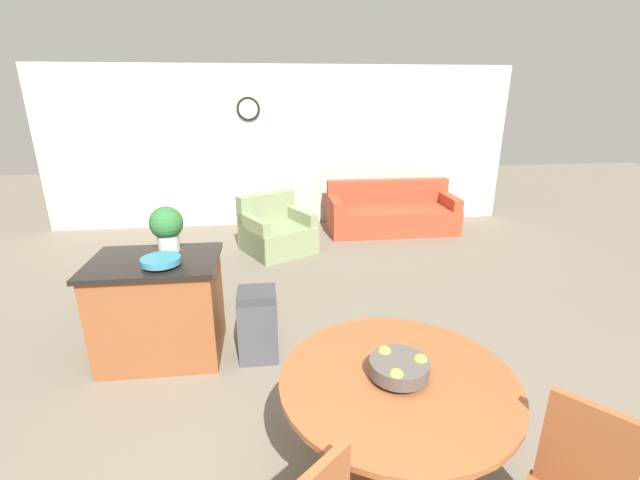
{
  "coord_description": "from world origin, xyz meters",
  "views": [
    {
      "loc": [
        -0.23,
        -1.19,
        2.26
      ],
      "look_at": [
        0.2,
        2.5,
        0.97
      ],
      "focal_mm": 24.0,
      "sensor_mm": 36.0,
      "label": 1
    }
  ],
  "objects_px": {
    "fruit_bowl": "(399,367)",
    "dining_table": "(396,404)",
    "kitchen_island": "(160,308)",
    "potted_plant": "(167,226)",
    "trash_bin": "(258,325)",
    "teal_bowl": "(161,261)",
    "armchair": "(276,232)",
    "couch": "(391,214)"
  },
  "relations": [
    {
      "from": "fruit_bowl",
      "to": "dining_table",
      "type": "bearing_deg",
      "value": -179.93
    },
    {
      "from": "kitchen_island",
      "to": "fruit_bowl",
      "type": "bearing_deg",
      "value": -43.67
    },
    {
      "from": "potted_plant",
      "to": "trash_bin",
      "type": "xyz_separation_m",
      "value": [
        0.76,
        -0.34,
        -0.83
      ]
    },
    {
      "from": "dining_table",
      "to": "potted_plant",
      "type": "relative_size",
      "value": 3.25
    },
    {
      "from": "fruit_bowl",
      "to": "kitchen_island",
      "type": "height_order",
      "value": "kitchen_island"
    },
    {
      "from": "fruit_bowl",
      "to": "teal_bowl",
      "type": "xyz_separation_m",
      "value": [
        -1.56,
        1.43,
        0.13
      ]
    },
    {
      "from": "kitchen_island",
      "to": "trash_bin",
      "type": "relative_size",
      "value": 1.64
    },
    {
      "from": "fruit_bowl",
      "to": "trash_bin",
      "type": "xyz_separation_m",
      "value": [
        -0.81,
        1.44,
        -0.52
      ]
    },
    {
      "from": "dining_table",
      "to": "fruit_bowl",
      "type": "bearing_deg",
      "value": 0.07
    },
    {
      "from": "fruit_bowl",
      "to": "armchair",
      "type": "distance_m",
      "value": 4.26
    },
    {
      "from": "trash_bin",
      "to": "armchair",
      "type": "bearing_deg",
      "value": 85.46
    },
    {
      "from": "teal_bowl",
      "to": "potted_plant",
      "type": "distance_m",
      "value": 0.4
    },
    {
      "from": "fruit_bowl",
      "to": "trash_bin",
      "type": "bearing_deg",
      "value": 119.44
    },
    {
      "from": "kitchen_island",
      "to": "potted_plant",
      "type": "xyz_separation_m",
      "value": [
        0.09,
        0.2,
        0.69
      ]
    },
    {
      "from": "potted_plant",
      "to": "couch",
      "type": "height_order",
      "value": "potted_plant"
    },
    {
      "from": "armchair",
      "to": "teal_bowl",
      "type": "bearing_deg",
      "value": -137.77
    },
    {
      "from": "fruit_bowl",
      "to": "couch",
      "type": "relative_size",
      "value": 0.15
    },
    {
      "from": "trash_bin",
      "to": "couch",
      "type": "relative_size",
      "value": 0.31
    },
    {
      "from": "dining_table",
      "to": "trash_bin",
      "type": "relative_size",
      "value": 2.01
    },
    {
      "from": "kitchen_island",
      "to": "trash_bin",
      "type": "distance_m",
      "value": 0.87
    },
    {
      "from": "trash_bin",
      "to": "armchair",
      "type": "height_order",
      "value": "armchair"
    },
    {
      "from": "teal_bowl",
      "to": "armchair",
      "type": "distance_m",
      "value": 3.0
    },
    {
      "from": "fruit_bowl",
      "to": "trash_bin",
      "type": "distance_m",
      "value": 1.74
    },
    {
      "from": "fruit_bowl",
      "to": "teal_bowl",
      "type": "bearing_deg",
      "value": 137.51
    },
    {
      "from": "potted_plant",
      "to": "trash_bin",
      "type": "relative_size",
      "value": 0.62
    },
    {
      "from": "potted_plant",
      "to": "couch",
      "type": "bearing_deg",
      "value": 46.98
    },
    {
      "from": "teal_bowl",
      "to": "couch",
      "type": "height_order",
      "value": "teal_bowl"
    },
    {
      "from": "dining_table",
      "to": "couch",
      "type": "height_order",
      "value": "couch"
    },
    {
      "from": "teal_bowl",
      "to": "potted_plant",
      "type": "xyz_separation_m",
      "value": [
        -0.01,
        0.36,
        0.18
      ]
    },
    {
      "from": "dining_table",
      "to": "teal_bowl",
      "type": "relative_size",
      "value": 4.18
    },
    {
      "from": "dining_table",
      "to": "potted_plant",
      "type": "xyz_separation_m",
      "value": [
        -1.57,
        1.79,
        0.55
      ]
    },
    {
      "from": "couch",
      "to": "dining_table",
      "type": "bearing_deg",
      "value": -105.46
    },
    {
      "from": "couch",
      "to": "trash_bin",
      "type": "bearing_deg",
      "value": -121.9
    },
    {
      "from": "teal_bowl",
      "to": "trash_bin",
      "type": "bearing_deg",
      "value": 0.87
    },
    {
      "from": "dining_table",
      "to": "trash_bin",
      "type": "bearing_deg",
      "value": 119.42
    },
    {
      "from": "teal_bowl",
      "to": "armchair",
      "type": "relative_size",
      "value": 0.26
    },
    {
      "from": "potted_plant",
      "to": "trash_bin",
      "type": "bearing_deg",
      "value": -24.41
    },
    {
      "from": "dining_table",
      "to": "teal_bowl",
      "type": "bearing_deg",
      "value": 137.5
    },
    {
      "from": "teal_bowl",
      "to": "trash_bin",
      "type": "xyz_separation_m",
      "value": [
        0.75,
        0.01,
        -0.65
      ]
    },
    {
      "from": "fruit_bowl",
      "to": "couch",
      "type": "height_order",
      "value": "fruit_bowl"
    },
    {
      "from": "dining_table",
      "to": "kitchen_island",
      "type": "height_order",
      "value": "kitchen_island"
    },
    {
      "from": "dining_table",
      "to": "armchair",
      "type": "relative_size",
      "value": 1.1
    }
  ]
}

